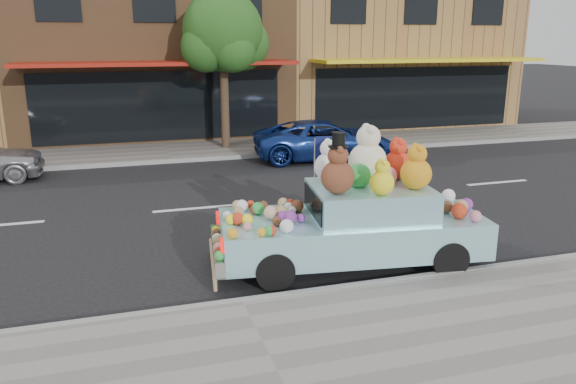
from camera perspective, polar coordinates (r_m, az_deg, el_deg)
name	(u,v)px	position (r m, az deg, el deg)	size (l,w,h in m)	color
ground	(194,209)	(12.74, -9.58, -1.69)	(120.00, 120.00, 0.00)	black
near_sidewalk	(270,359)	(6.84, -1.87, -16.64)	(60.00, 3.00, 0.12)	gray
far_sidewalk	(166,152)	(19.02, -12.25, 4.00)	(60.00, 3.00, 0.12)	gray
near_kerb	(242,303)	(8.11, -4.71, -11.20)	(60.00, 0.12, 0.13)	gray
far_kerb	(171,161)	(17.55, -11.80, 3.11)	(60.00, 0.12, 0.13)	gray
storefront_mid	(149,39)	(24.13, -13.96, 14.80)	(10.00, 9.80, 7.30)	brown
storefront_right	(375,39)	(26.68, 8.78, 15.07)	(10.00, 9.80, 7.30)	olive
street_tree	(223,38)	(18.99, -6.58, 15.27)	(3.00, 2.70, 5.22)	#38281C
car_blue	(324,140)	(17.68, 3.72, 5.30)	(2.03, 4.41, 1.23)	navy
art_car	(355,217)	(9.36, 6.78, -2.51)	(4.67, 2.30, 2.31)	black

